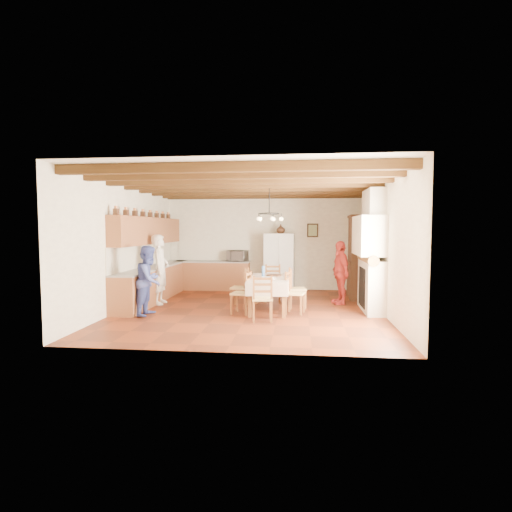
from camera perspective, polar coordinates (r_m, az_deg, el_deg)
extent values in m
cube|color=#532213|center=(9.46, -0.80, -7.75)|extent=(6.00, 6.50, 0.02)
cube|color=white|center=(9.33, -0.82, 10.72)|extent=(6.00, 6.50, 0.02)
cube|color=beige|center=(12.52, 0.96, 2.09)|extent=(6.00, 0.02, 3.00)
cube|color=beige|center=(6.06, -4.47, 0.03)|extent=(6.00, 0.02, 3.00)
cube|color=beige|center=(10.08, -18.05, 1.43)|extent=(0.02, 6.50, 3.00)
cube|color=beige|center=(9.41, 17.72, 1.26)|extent=(0.02, 6.50, 3.00)
cube|color=brown|center=(11.03, -14.23, -3.87)|extent=(0.60, 4.30, 0.86)
cube|color=brown|center=(12.52, -6.26, -2.85)|extent=(2.30, 0.60, 0.86)
cube|color=gray|center=(10.98, -14.27, -1.55)|extent=(0.62, 4.30, 0.04)
cube|color=gray|center=(12.48, -6.28, -0.80)|extent=(2.34, 0.62, 0.04)
cube|color=#ECE8CC|center=(11.06, -15.69, 0.13)|extent=(0.03, 4.30, 0.60)
cube|color=#ECE8CC|center=(12.73, -6.01, 0.75)|extent=(2.30, 0.03, 0.60)
cube|color=brown|center=(10.98, -14.97, 3.51)|extent=(0.35, 4.20, 0.70)
cube|color=black|center=(12.44, 8.10, 3.65)|extent=(0.34, 0.03, 0.42)
cube|color=white|center=(12.10, 3.38, -0.93)|extent=(0.92, 0.77, 1.76)
cube|color=silver|center=(9.29, 1.88, -3.24)|extent=(0.92, 1.77, 0.05)
cube|color=brown|center=(8.61, -0.89, -6.40)|extent=(0.07, 0.07, 0.73)
cube|color=brown|center=(8.56, 3.99, -6.47)|extent=(0.07, 0.07, 0.73)
cube|color=brown|center=(10.15, 0.09, -4.81)|extent=(0.07, 0.07, 0.73)
cube|color=brown|center=(10.11, 4.21, -4.85)|extent=(0.07, 0.07, 0.73)
torus|color=black|center=(9.23, 1.90, 6.06)|extent=(0.47, 0.47, 0.03)
imported|color=silver|center=(10.36, -13.53, -1.86)|extent=(0.47, 0.67, 1.76)
imported|color=#3F4C9B|center=(9.10, -15.00, -3.38)|extent=(0.64, 0.79, 1.54)
imported|color=red|center=(10.31, 11.93, -2.32)|extent=(0.60, 1.00, 1.60)
imported|color=silver|center=(12.32, -2.67, 0.02)|extent=(0.68, 0.54, 0.33)
imported|color=#3B1B13|center=(12.06, 3.55, 3.88)|extent=(0.33, 0.33, 0.28)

